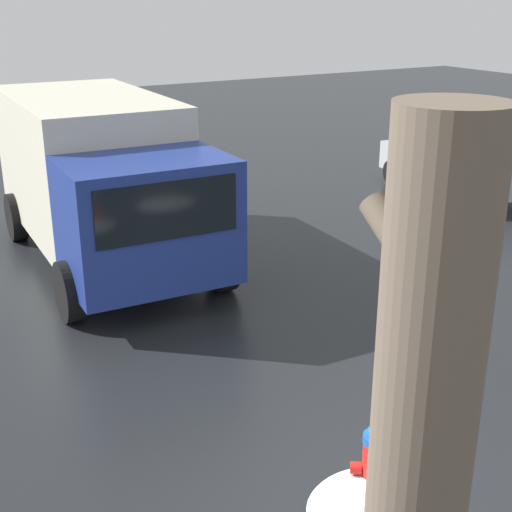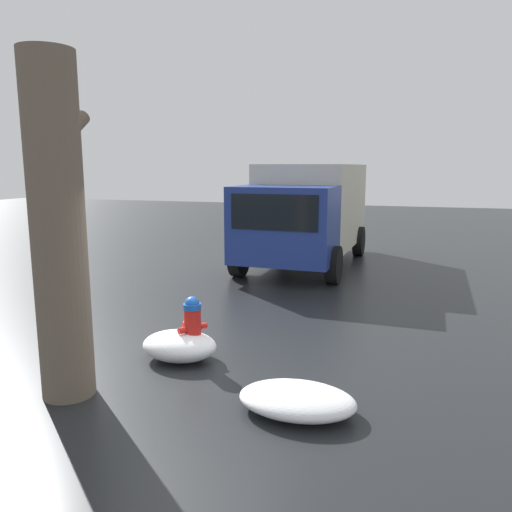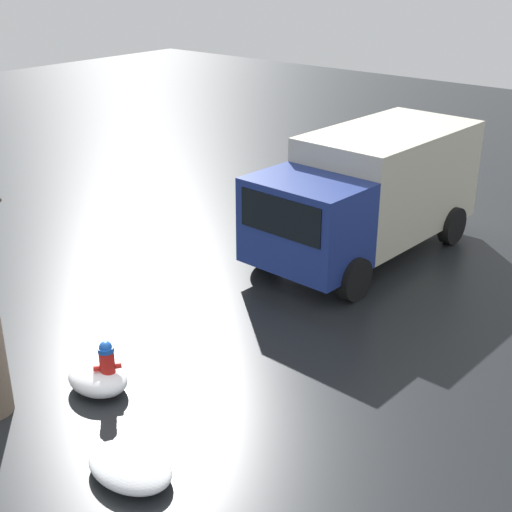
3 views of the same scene
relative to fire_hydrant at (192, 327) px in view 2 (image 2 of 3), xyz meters
The scene contains 6 objects.
ground_plane 0.47m from the fire_hydrant, 125.77° to the right, with size 60.00×60.00×0.00m, color black.
fire_hydrant is the anchor object (origin of this frame).
tree_trunk 2.33m from the fire_hydrant, 146.94° to the left, with size 0.94×0.62×3.96m.
delivery_truck 7.62m from the fire_hydrant, ahead, with size 6.14×2.86×2.77m.
snow_pile_by_hydrant 2.11m from the fire_hydrant, 121.72° to the right, with size 0.91×1.33×0.29m.
snow_pile_curbside 0.33m from the fire_hydrant, 113.60° to the left, with size 0.83×1.08×0.41m.
Camera 2 is at (-6.19, -2.88, 2.71)m, focal length 35.00 mm.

